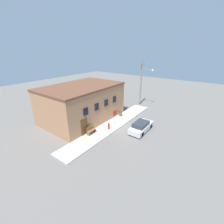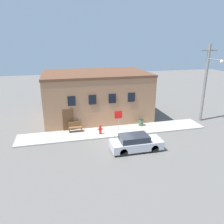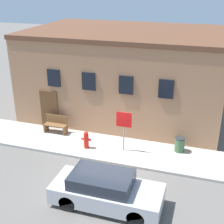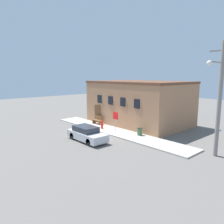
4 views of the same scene
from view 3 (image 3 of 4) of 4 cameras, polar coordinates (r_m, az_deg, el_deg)
name	(u,v)px [view 3 (image 3 of 4)]	position (r m, az deg, el deg)	size (l,w,h in m)	color
ground_plane	(110,164)	(14.12, -0.46, -9.51)	(80.00, 80.00, 0.00)	#66605B
sidewalk	(117,150)	(15.09, 0.99, -6.91)	(17.56, 2.46, 0.12)	#B2ADA3
brick_building	(126,73)	(18.63, 2.61, 7.23)	(11.03, 7.26, 5.00)	#A87551
fire_hydrant	(86,140)	(14.98, -4.74, -5.07)	(0.49, 0.23, 0.86)	red
stop_sign	(124,124)	(14.31, 2.19, -2.21)	(0.73, 0.06, 1.96)	gray
bench	(56,125)	(16.68, -10.21, -2.29)	(1.20, 0.44, 0.93)	brown
trash_bin	(180,144)	(15.03, 12.28, -5.78)	(0.48, 0.48, 0.71)	#426642
parked_car	(106,190)	(11.57, -1.16, -14.12)	(4.01, 1.62, 1.28)	black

